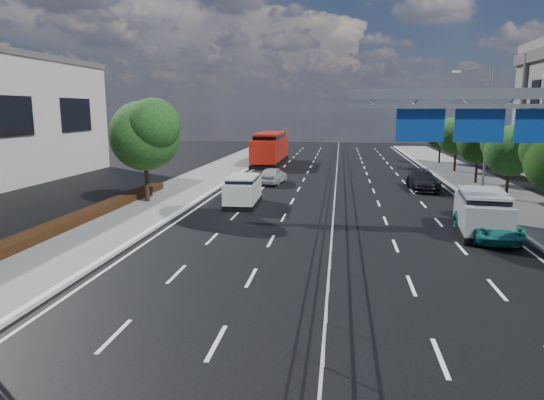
# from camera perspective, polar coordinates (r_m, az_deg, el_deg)

# --- Properties ---
(ground) EXTENTS (160.00, 160.00, 0.00)m
(ground) POSITION_cam_1_polar(r_m,az_deg,el_deg) (12.82, 6.22, -17.16)
(ground) COLOR black
(ground) RESTS_ON ground
(median_fence) EXTENTS (0.05, 85.00, 1.02)m
(median_fence) POSITION_cam_1_polar(r_m,az_deg,el_deg) (34.29, 7.48, 1.37)
(median_fence) COLOR silver
(median_fence) RESTS_ON ground
(overhead_gantry) EXTENTS (10.24, 0.38, 7.45)m
(overhead_gantry) POSITION_cam_1_polar(r_m,az_deg,el_deg) (22.37, 25.17, 8.69)
(overhead_gantry) COLOR gray
(overhead_gantry) RESTS_ON ground
(streetlight_far) EXTENTS (2.78, 2.40, 9.00)m
(streetlight_far) POSITION_cam_1_polar(r_m,az_deg,el_deg) (38.74, 23.63, 8.60)
(streetlight_far) COLOR gray
(streetlight_far) RESTS_ON ground
(near_tree_back) EXTENTS (4.84, 4.51, 6.69)m
(near_tree_back) POSITION_cam_1_polar(r_m,az_deg,el_deg) (31.79, -14.69, 7.81)
(near_tree_back) COLOR black
(near_tree_back) RESTS_ON ground
(far_tree_e) EXTENTS (3.63, 3.38, 5.13)m
(far_tree_e) POSITION_cam_1_polar(r_m,az_deg,el_deg) (35.18, 26.33, 5.57)
(far_tree_e) COLOR black
(far_tree_e) RESTS_ON ground
(far_tree_f) EXTENTS (3.52, 3.28, 5.02)m
(far_tree_f) POSITION_cam_1_polar(r_m,az_deg,el_deg) (42.36, 23.18, 6.39)
(far_tree_f) COLOR black
(far_tree_f) RESTS_ON ground
(far_tree_g) EXTENTS (3.96, 3.69, 5.45)m
(far_tree_g) POSITION_cam_1_polar(r_m,az_deg,el_deg) (49.61, 20.99, 7.33)
(far_tree_g) COLOR black
(far_tree_g) RESTS_ON ground
(far_tree_h) EXTENTS (3.41, 3.18, 4.91)m
(far_tree_h) POSITION_cam_1_polar(r_m,az_deg,el_deg) (56.96, 19.29, 7.44)
(far_tree_h) COLOR black
(far_tree_h) RESTS_ON ground
(white_minivan) EXTENTS (1.99, 4.36, 1.87)m
(white_minivan) POSITION_cam_1_polar(r_m,az_deg,el_deg) (30.66, -3.44, 1.10)
(white_minivan) COLOR black
(white_minivan) RESTS_ON ground
(red_bus) EXTENTS (2.81, 11.63, 3.47)m
(red_bus) POSITION_cam_1_polar(r_m,az_deg,el_deg) (54.43, -0.20, 6.20)
(red_bus) COLOR black
(red_bus) RESTS_ON ground
(near_car_silver) EXTENTS (2.14, 4.22, 1.38)m
(near_car_silver) POSITION_cam_1_polar(r_m,az_deg,el_deg) (39.61, 0.11, 2.93)
(near_car_silver) COLOR #AFB3B7
(near_car_silver) RESTS_ON ground
(near_car_dark) EXTENTS (1.70, 4.19, 1.35)m
(near_car_dark) POSITION_cam_1_polar(r_m,az_deg,el_deg) (60.61, 0.16, 5.57)
(near_car_dark) COLOR black
(near_car_dark) RESTS_ON ground
(silver_minivan) EXTENTS (2.68, 5.21, 2.08)m
(silver_minivan) POSITION_cam_1_polar(r_m,az_deg,el_deg) (25.63, 23.46, -1.41)
(silver_minivan) COLOR black
(silver_minivan) RESTS_ON ground
(parked_car_teal) EXTENTS (2.29, 4.74, 1.30)m
(parked_car_teal) POSITION_cam_1_polar(r_m,az_deg,el_deg) (24.95, 24.08, -2.64)
(parked_car_teal) COLOR #1C7E75
(parked_car_teal) RESTS_ON ground
(parked_car_dark) EXTENTS (2.09, 4.86, 1.39)m
(parked_car_dark) POSITION_cam_1_polar(r_m,az_deg,el_deg) (38.29, 17.33, 2.20)
(parked_car_dark) COLOR black
(parked_car_dark) RESTS_ON ground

